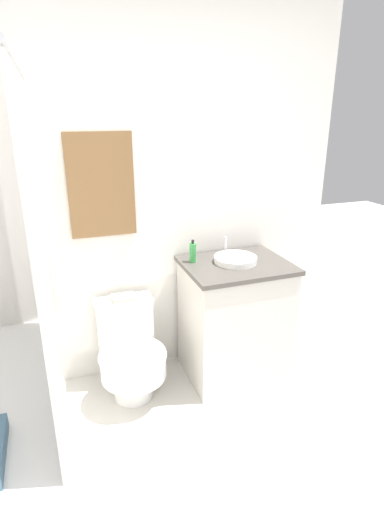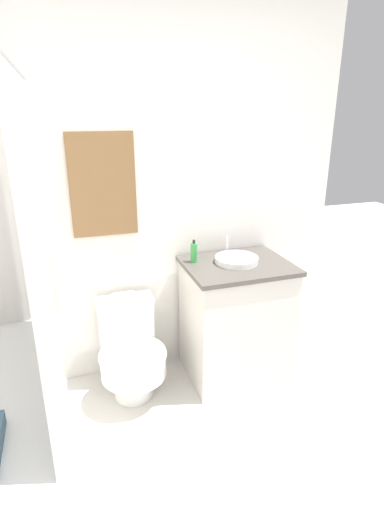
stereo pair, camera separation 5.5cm
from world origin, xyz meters
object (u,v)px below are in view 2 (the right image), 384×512
object	(u,v)px
toilet	(131,353)
soap_bottle	(194,252)
book_on_tank	(124,297)
sink	(236,259)

from	to	relation	value
toilet	soap_bottle	bearing A→B (deg)	12.41
toilet	book_on_tank	distance (m)	0.37
soap_bottle	sink	bearing A→B (deg)	-20.23
soap_bottle	toilet	bearing A→B (deg)	-167.59
sink	book_on_tank	world-z (taller)	sink
toilet	sink	world-z (taller)	sink
toilet	soap_bottle	xyz separation A→B (m)	(0.48, 0.10, 0.62)
toilet	book_on_tank	world-z (taller)	book_on_tank
sink	soap_bottle	world-z (taller)	soap_bottle
toilet	book_on_tank	size ratio (longest dim) A/B	4.23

